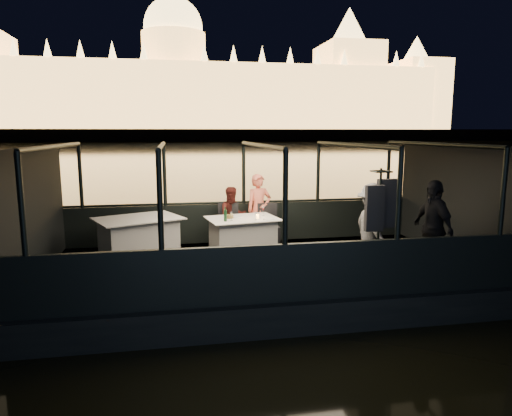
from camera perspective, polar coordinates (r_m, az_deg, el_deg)
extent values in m
plane|color=black|center=(88.49, -9.35, 7.38)|extent=(500.00, 500.00, 0.00)
cube|color=black|center=(9.10, 0.46, -10.09)|extent=(8.60, 4.40, 1.00)
cube|color=black|center=(8.95, 0.46, -7.19)|extent=(8.00, 4.00, 0.04)
cube|color=black|center=(10.75, -1.53, -1.77)|extent=(8.00, 0.08, 0.90)
cube|color=black|center=(6.94, 3.58, -8.12)|extent=(8.00, 0.08, 0.90)
cube|color=#423D33|center=(218.44, -10.01, 8.80)|extent=(400.00, 140.00, 6.00)
cube|color=silver|center=(9.64, -1.69, -3.49)|extent=(1.61, 1.28, 0.77)
cube|color=white|center=(9.52, -14.42, -3.95)|extent=(1.94, 1.72, 0.85)
cube|color=black|center=(10.10, -3.34, -2.52)|extent=(0.54, 0.54, 0.97)
cube|color=black|center=(10.17, 1.63, -2.42)|extent=(0.48, 0.48, 0.96)
imported|color=#E06B51|center=(10.37, 0.38, -0.50)|extent=(0.65, 0.51, 1.61)
imported|color=#431613|center=(10.25, -2.93, -0.63)|extent=(0.68, 0.55, 1.34)
imported|color=silver|center=(8.45, 14.37, -2.41)|extent=(0.64, 1.09, 1.66)
imported|color=black|center=(8.69, 21.18, -2.44)|extent=(0.51, 1.05, 1.73)
cylinder|color=#13351A|center=(9.21, -3.85, -0.75)|extent=(0.08, 0.08, 0.30)
cylinder|color=brown|center=(9.55, -3.37, -1.05)|extent=(0.20, 0.20, 0.07)
cylinder|color=#FFB13F|center=(9.51, 0.21, -1.08)|extent=(0.07, 0.07, 0.08)
cylinder|color=silver|center=(9.43, 1.60, -1.37)|extent=(0.34, 0.34, 0.02)
cylinder|color=white|center=(9.68, -2.40, -1.09)|extent=(0.31, 0.31, 0.01)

